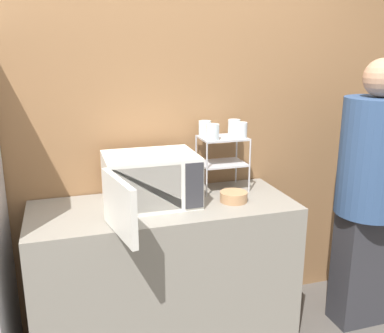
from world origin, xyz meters
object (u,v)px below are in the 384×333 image
Objects in this scene: dish_rack at (223,152)px; microwave at (149,181)px; glass_back_left at (205,128)px; glass_front_right at (241,130)px; person at (371,185)px; glass_back_right at (234,127)px; bowl at (234,197)px; glass_front_left at (213,132)px.

microwave is at bearing -163.33° from dish_rack.
dish_rack is 0.18m from glass_back_left.
glass_front_right reaches higher than dish_rack.
dish_rack is 0.20× the size of person.
glass_back_right is 0.60× the size of bowl.
person reaches higher than glass_front_right.
bowl is at bearing -121.75° from glass_front_right.
microwave is 8.12× the size of glass_front_left.
microwave is 0.67m from glass_back_right.
glass_back_right is 0.06× the size of person.
person reaches higher than glass_back_left.
person is at bearing -8.10° from microwave.
person is at bearing -23.01° from glass_back_left.
person is at bearing -27.64° from glass_back_right.
glass_back_right is at bearing 18.90° from microwave.
glass_front_left is at bearing -144.86° from dish_rack.
person is (0.94, -0.40, -0.34)m from glass_back_left.
dish_rack is 0.18m from glass_back_right.
bowl is 0.87m from person.
microwave is 4.85× the size of bowl.
glass_front_left is at bearing -87.17° from glass_back_left.
person is (0.84, -0.34, -0.19)m from dish_rack.
glass_front_left is 1.03m from person.
glass_back_right is at bearing -2.12° from glass_back_left.
glass_front_right is at bearing 2.56° from glass_front_left.
glass_back_left is (-0.10, 0.06, 0.14)m from dish_rack.
microwave is 0.64m from glass_front_right.
glass_back_left reaches higher than dish_rack.
glass_front_right is at bearing -31.48° from glass_back_left.
glass_back_left is at bearing 104.85° from bowl.
glass_front_left is 1.00× the size of glass_back_right.
person reaches higher than glass_front_left.
microwave is at bearing -168.12° from glass_front_left.
glass_front_right is 1.00× the size of glass_back_left.
dish_rack is at bearing 149.78° from glass_front_right.
person is (0.93, -0.28, -0.34)m from glass_front_left.
glass_front_right is 0.60× the size of bowl.
microwave is 0.52m from dish_rack.
microwave is 0.51m from glass_back_left.
glass_back_right is at bearing 32.23° from glass_front_left.
glass_front_left is at bearing 11.88° from microwave.
person reaches higher than glass_back_right.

